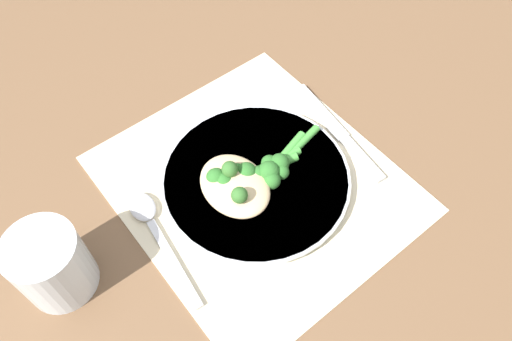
{
  "coord_description": "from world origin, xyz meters",
  "views": [
    {
      "loc": [
        0.3,
        -0.24,
        0.59
      ],
      "look_at": [
        0.0,
        0.0,
        0.03
      ],
      "focal_mm": 35.0,
      "sensor_mm": 36.0,
      "label": 1
    }
  ],
  "objects_px": {
    "plate": "(256,179)",
    "broccoli_stalk_right": "(249,173)",
    "broccoli_stalk_front": "(282,161)",
    "broccoli_stalk_rear": "(232,177)",
    "broccoli_stalk_left": "(272,170)",
    "spoon": "(150,220)",
    "knife": "(339,132)",
    "chicken_fillet": "(236,186)",
    "water_glass": "(52,265)"
  },
  "relations": [
    {
      "from": "broccoli_stalk_right",
      "to": "broccoli_stalk_front",
      "type": "distance_m",
      "value": 0.05
    },
    {
      "from": "broccoli_stalk_front",
      "to": "knife",
      "type": "xyz_separation_m",
      "value": [
        -0.0,
        0.11,
        -0.02
      ]
    },
    {
      "from": "chicken_fillet",
      "to": "broccoli_stalk_rear",
      "type": "xyz_separation_m",
      "value": [
        -0.01,
        0.01,
        -0.0
      ]
    },
    {
      "from": "chicken_fillet",
      "to": "spoon",
      "type": "relative_size",
      "value": 0.6
    },
    {
      "from": "chicken_fillet",
      "to": "broccoli_stalk_right",
      "type": "relative_size",
      "value": 1.03
    },
    {
      "from": "chicken_fillet",
      "to": "broccoli_stalk_right",
      "type": "bearing_deg",
      "value": 102.98
    },
    {
      "from": "knife",
      "to": "broccoli_stalk_front",
      "type": "bearing_deg",
      "value": -172.37
    },
    {
      "from": "broccoli_stalk_left",
      "to": "knife",
      "type": "relative_size",
      "value": 0.51
    },
    {
      "from": "broccoli_stalk_right",
      "to": "broccoli_stalk_left",
      "type": "xyz_separation_m",
      "value": [
        0.02,
        0.03,
        0.0
      ]
    },
    {
      "from": "broccoli_stalk_front",
      "to": "plate",
      "type": "bearing_deg",
      "value": 66.72
    },
    {
      "from": "broccoli_stalk_right",
      "to": "knife",
      "type": "xyz_separation_m",
      "value": [
        0.01,
        0.16,
        -0.02
      ]
    },
    {
      "from": "broccoli_stalk_front",
      "to": "water_glass",
      "type": "xyz_separation_m",
      "value": [
        -0.04,
        -0.31,
        0.02
      ]
    },
    {
      "from": "chicken_fillet",
      "to": "broccoli_stalk_left",
      "type": "distance_m",
      "value": 0.06
    },
    {
      "from": "broccoli_stalk_left",
      "to": "broccoli_stalk_right",
      "type": "bearing_deg",
      "value": 42.99
    },
    {
      "from": "knife",
      "to": "broccoli_stalk_right",
      "type": "bearing_deg",
      "value": -177.15
    },
    {
      "from": "broccoli_stalk_front",
      "to": "knife",
      "type": "bearing_deg",
      "value": -100.98
    },
    {
      "from": "broccoli_stalk_rear",
      "to": "spoon",
      "type": "height_order",
      "value": "broccoli_stalk_rear"
    },
    {
      "from": "broccoli_stalk_front",
      "to": "water_glass",
      "type": "height_order",
      "value": "water_glass"
    },
    {
      "from": "chicken_fillet",
      "to": "spoon",
      "type": "distance_m",
      "value": 0.12
    },
    {
      "from": "broccoli_stalk_rear",
      "to": "knife",
      "type": "distance_m",
      "value": 0.19
    },
    {
      "from": "broccoli_stalk_right",
      "to": "broccoli_stalk_left",
      "type": "relative_size",
      "value": 1.01
    },
    {
      "from": "broccoli_stalk_rear",
      "to": "water_glass",
      "type": "height_order",
      "value": "water_glass"
    },
    {
      "from": "broccoli_stalk_left",
      "to": "broccoli_stalk_front",
      "type": "distance_m",
      "value": 0.02
    },
    {
      "from": "chicken_fillet",
      "to": "broccoli_stalk_rear",
      "type": "height_order",
      "value": "broccoli_stalk_rear"
    },
    {
      "from": "broccoli_stalk_rear",
      "to": "broccoli_stalk_right",
      "type": "height_order",
      "value": "same"
    },
    {
      "from": "broccoli_stalk_rear",
      "to": "broccoli_stalk_right",
      "type": "distance_m",
      "value": 0.02
    },
    {
      "from": "broccoli_stalk_front",
      "to": "spoon",
      "type": "xyz_separation_m",
      "value": [
        -0.05,
        -0.19,
        -0.02
      ]
    },
    {
      "from": "broccoli_stalk_left",
      "to": "spoon",
      "type": "relative_size",
      "value": 0.57
    },
    {
      "from": "chicken_fillet",
      "to": "broccoli_stalk_left",
      "type": "xyz_separation_m",
      "value": [
        0.01,
        0.05,
        -0.0
      ]
    },
    {
      "from": "chicken_fillet",
      "to": "broccoli_stalk_rear",
      "type": "relative_size",
      "value": 0.87
    },
    {
      "from": "broccoli_stalk_right",
      "to": "knife",
      "type": "relative_size",
      "value": 0.52
    },
    {
      "from": "plate",
      "to": "knife",
      "type": "relative_size",
      "value": 1.25
    },
    {
      "from": "plate",
      "to": "spoon",
      "type": "xyz_separation_m",
      "value": [
        -0.04,
        -0.15,
        -0.0
      ]
    },
    {
      "from": "broccoli_stalk_rear",
      "to": "broccoli_stalk_front",
      "type": "xyz_separation_m",
      "value": [
        0.02,
        0.07,
        -0.0
      ]
    },
    {
      "from": "plate",
      "to": "broccoli_stalk_left",
      "type": "bearing_deg",
      "value": 58.5
    },
    {
      "from": "plate",
      "to": "chicken_fillet",
      "type": "height_order",
      "value": "chicken_fillet"
    },
    {
      "from": "plate",
      "to": "water_glass",
      "type": "distance_m",
      "value": 0.28
    },
    {
      "from": "plate",
      "to": "broccoli_stalk_right",
      "type": "bearing_deg",
      "value": -120.81
    },
    {
      "from": "broccoli_stalk_right",
      "to": "knife",
      "type": "height_order",
      "value": "broccoli_stalk_right"
    },
    {
      "from": "spoon",
      "to": "water_glass",
      "type": "bearing_deg",
      "value": -172.29
    },
    {
      "from": "broccoli_stalk_left",
      "to": "water_glass",
      "type": "bearing_deg",
      "value": 65.09
    },
    {
      "from": "plate",
      "to": "chicken_fillet",
      "type": "relative_size",
      "value": 2.34
    },
    {
      "from": "spoon",
      "to": "water_glass",
      "type": "xyz_separation_m",
      "value": [
        0.0,
        -0.13,
        0.04
      ]
    },
    {
      "from": "broccoli_stalk_rear",
      "to": "broccoli_stalk_front",
      "type": "distance_m",
      "value": 0.07
    },
    {
      "from": "chicken_fillet",
      "to": "broccoli_stalk_left",
      "type": "relative_size",
      "value": 1.05
    },
    {
      "from": "plate",
      "to": "broccoli_stalk_front",
      "type": "distance_m",
      "value": 0.04
    },
    {
      "from": "chicken_fillet",
      "to": "broccoli_stalk_front",
      "type": "bearing_deg",
      "value": 84.79
    },
    {
      "from": "plate",
      "to": "broccoli_stalk_right",
      "type": "height_order",
      "value": "broccoli_stalk_right"
    },
    {
      "from": "broccoli_stalk_rear",
      "to": "broccoli_stalk_left",
      "type": "xyz_separation_m",
      "value": [
        0.02,
        0.05,
        -0.0
      ]
    },
    {
      "from": "broccoli_stalk_left",
      "to": "water_glass",
      "type": "xyz_separation_m",
      "value": [
        -0.05,
        -0.29,
        0.02
      ]
    }
  ]
}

